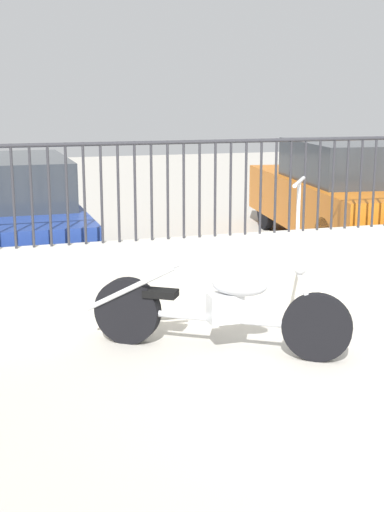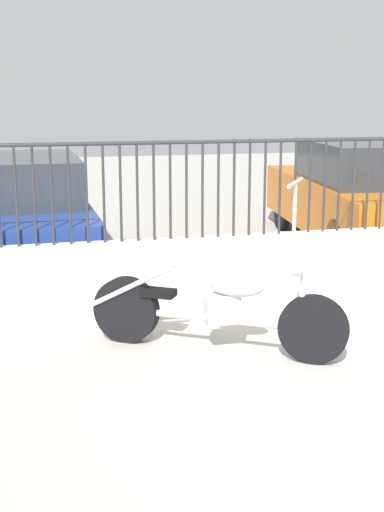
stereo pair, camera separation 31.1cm
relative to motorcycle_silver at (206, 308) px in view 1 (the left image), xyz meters
name	(u,v)px [view 1 (the left image)]	position (x,y,z in m)	size (l,w,h in m)	color
ground_plane	(375,403)	(0.79, -1.35, -0.37)	(40.00, 40.00, 0.00)	#ADA89E
low_wall	(252,272)	(0.79, 0.98, 0.01)	(10.54, 0.18, 0.76)	beige
fence_railing	(254,175)	(0.79, 0.98, 0.97)	(10.54, 0.04, 0.92)	#2D2D33
motorcycle_silver	(206,308)	(0.00, 0.00, 0.00)	(1.95, 1.33, 1.46)	black
car_orange	(352,194)	(3.26, 3.42, 0.36)	(2.29, 4.48, 1.47)	black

